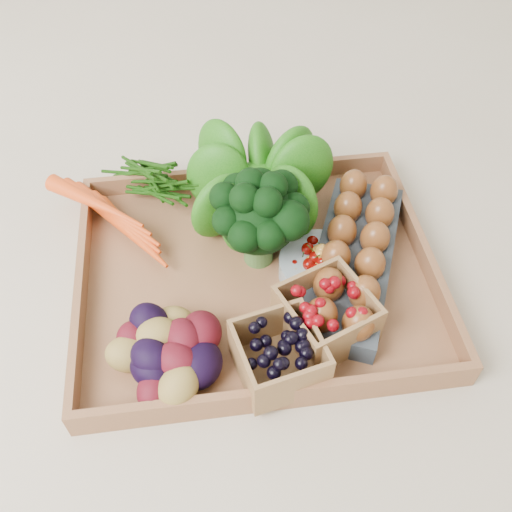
{
  "coord_description": "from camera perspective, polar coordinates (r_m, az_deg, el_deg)",
  "views": [
    {
      "loc": [
        -0.08,
        -0.56,
        0.72
      ],
      "look_at": [
        0.0,
        0.0,
        0.06
      ],
      "focal_mm": 40.0,
      "sensor_mm": 36.0,
      "label": 1
    }
  ],
  "objects": [
    {
      "name": "tray",
      "position": [
        0.91,
        -0.0,
        -2.14
      ],
      "size": [
        0.55,
        0.45,
        0.01
      ],
      "primitive_type": "cube",
      "color": "#94613E",
      "rests_on": "ground"
    },
    {
      "name": "lettuce",
      "position": [
        0.93,
        0.23,
        7.81
      ],
      "size": [
        0.17,
        0.17,
        0.17
      ],
      "primitive_type": "sphere",
      "color": "#10500C",
      "rests_on": "tray"
    },
    {
      "name": "punnet_blackberry",
      "position": [
        0.78,
        2.31,
        -9.91
      ],
      "size": [
        0.13,
        0.13,
        0.08
      ],
      "primitive_type": "cube",
      "rotation": [
        0.0,
        0.0,
        0.22
      ],
      "color": "black",
      "rests_on": "tray"
    },
    {
      "name": "potatoes",
      "position": [
        0.78,
        -8.89,
        -8.93
      ],
      "size": [
        0.16,
        0.16,
        0.09
      ],
      "primitive_type": null,
      "color": "#470B14",
      "rests_on": "tray"
    },
    {
      "name": "carrots",
      "position": [
        0.98,
        -13.74,
        3.67
      ],
      "size": [
        0.2,
        0.15,
        0.05
      ],
      "primitive_type": null,
      "color": "#EC4814",
      "rests_on": "tray"
    },
    {
      "name": "egg_carton",
      "position": [
        0.91,
        9.65,
        -0.54
      ],
      "size": [
        0.24,
        0.35,
        0.04
      ],
      "primitive_type": "cube",
      "rotation": [
        0.0,
        0.0,
        -0.41
      ],
      "color": "#3D444E",
      "rests_on": "tray"
    },
    {
      "name": "ground",
      "position": [
        0.92,
        -0.0,
        -2.43
      ],
      "size": [
        4.0,
        4.0,
        0.0
      ],
      "primitive_type": "plane",
      "color": "beige",
      "rests_on": "ground"
    },
    {
      "name": "cherry_bowl",
      "position": [
        0.9,
        6.44,
        -1.1
      ],
      "size": [
        0.13,
        0.13,
        0.03
      ],
      "primitive_type": "cylinder",
      "color": "#8C9EA5",
      "rests_on": "tray"
    },
    {
      "name": "punnet_raspberry",
      "position": [
        0.82,
        7.0,
        -5.87
      ],
      "size": [
        0.15,
        0.15,
        0.08
      ],
      "primitive_type": "cube",
      "rotation": [
        0.0,
        0.0,
        0.38
      ],
      "color": "#67040A",
      "rests_on": "tray"
    },
    {
      "name": "broccoli",
      "position": [
        0.88,
        0.25,
        2.37
      ],
      "size": [
        0.16,
        0.16,
        0.12
      ],
      "primitive_type": null,
      "color": "black",
      "rests_on": "tray"
    }
  ]
}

